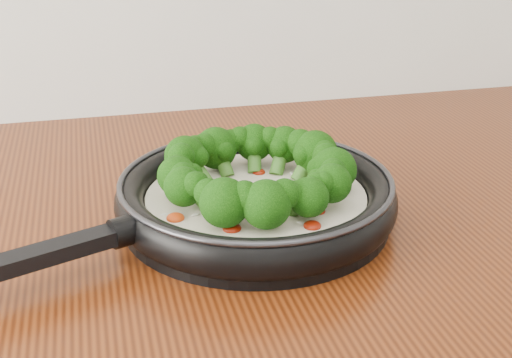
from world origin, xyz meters
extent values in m
cylinder|color=black|center=(-0.01, 1.07, 0.91)|extent=(0.38, 0.38, 0.01)
torus|color=black|center=(-0.01, 1.07, 0.93)|extent=(0.40, 0.40, 0.03)
torus|color=#2D2D33|center=(-0.01, 1.07, 0.95)|extent=(0.39, 0.39, 0.01)
cube|color=black|center=(-0.23, 0.99, 0.93)|extent=(0.18, 0.09, 0.02)
cylinder|color=black|center=(-0.15, 1.01, 0.93)|extent=(0.04, 0.04, 0.03)
cylinder|color=white|center=(-0.01, 1.07, 0.92)|extent=(0.31, 0.31, 0.02)
ellipsoid|color=maroon|center=(0.05, 1.07, 0.93)|extent=(0.02, 0.02, 0.01)
ellipsoid|color=maroon|center=(0.02, 1.07, 0.93)|extent=(0.02, 0.02, 0.01)
ellipsoid|color=red|center=(-0.10, 1.03, 0.93)|extent=(0.02, 0.02, 0.01)
ellipsoid|color=maroon|center=(0.03, 0.98, 0.93)|extent=(0.03, 0.03, 0.01)
ellipsoid|color=maroon|center=(-0.09, 1.12, 0.93)|extent=(0.02, 0.02, 0.01)
ellipsoid|color=red|center=(0.00, 1.08, 0.93)|extent=(0.02, 0.02, 0.01)
ellipsoid|color=maroon|center=(0.01, 1.13, 0.93)|extent=(0.02, 0.02, 0.01)
ellipsoid|color=maroon|center=(-0.02, 1.02, 0.93)|extent=(0.02, 0.02, 0.01)
ellipsoid|color=red|center=(0.02, 1.02, 0.93)|extent=(0.02, 0.02, 0.01)
ellipsoid|color=maroon|center=(0.08, 1.10, 0.93)|extent=(0.02, 0.02, 0.01)
ellipsoid|color=maroon|center=(-0.03, 1.10, 0.93)|extent=(0.03, 0.03, 0.01)
ellipsoid|color=red|center=(-0.04, 1.10, 0.93)|extent=(0.03, 0.03, 0.01)
ellipsoid|color=maroon|center=(-0.05, 1.00, 0.93)|extent=(0.03, 0.03, 0.01)
ellipsoid|color=maroon|center=(-0.07, 1.11, 0.93)|extent=(0.03, 0.03, 0.01)
ellipsoid|color=red|center=(0.06, 1.11, 0.93)|extent=(0.03, 0.03, 0.01)
ellipsoid|color=maroon|center=(-0.02, 1.09, 0.93)|extent=(0.02, 0.02, 0.01)
ellipsoid|color=maroon|center=(0.01, 1.05, 0.93)|extent=(0.02, 0.02, 0.01)
ellipsoid|color=red|center=(0.08, 1.08, 0.93)|extent=(0.03, 0.03, 0.01)
ellipsoid|color=maroon|center=(-0.07, 1.11, 0.93)|extent=(0.02, 0.02, 0.01)
ellipsoid|color=maroon|center=(0.04, 1.01, 0.93)|extent=(0.02, 0.02, 0.01)
ellipsoid|color=white|center=(-0.03, 1.08, 0.93)|extent=(0.01, 0.01, 0.00)
ellipsoid|color=white|center=(0.04, 1.01, 0.93)|extent=(0.01, 0.01, 0.00)
ellipsoid|color=white|center=(-0.06, 1.11, 0.93)|extent=(0.01, 0.01, 0.00)
ellipsoid|color=white|center=(0.02, 0.99, 0.93)|extent=(0.01, 0.01, 0.00)
ellipsoid|color=white|center=(-0.01, 1.09, 0.93)|extent=(0.01, 0.01, 0.00)
ellipsoid|color=white|center=(-0.04, 1.08, 0.93)|extent=(0.01, 0.01, 0.00)
ellipsoid|color=white|center=(-0.07, 1.11, 0.93)|extent=(0.01, 0.01, 0.00)
ellipsoid|color=white|center=(0.05, 1.12, 0.93)|extent=(0.00, 0.01, 0.00)
ellipsoid|color=white|center=(-0.03, 1.13, 0.93)|extent=(0.01, 0.01, 0.00)
ellipsoid|color=white|center=(0.10, 1.11, 0.93)|extent=(0.01, 0.01, 0.00)
ellipsoid|color=white|center=(-0.02, 1.07, 0.93)|extent=(0.01, 0.01, 0.00)
ellipsoid|color=white|center=(-0.05, 1.02, 0.93)|extent=(0.01, 0.01, 0.00)
ellipsoid|color=white|center=(-0.08, 1.03, 0.93)|extent=(0.01, 0.01, 0.00)
ellipsoid|color=white|center=(-0.03, 1.07, 0.93)|extent=(0.01, 0.01, 0.00)
ellipsoid|color=white|center=(-0.06, 1.02, 0.93)|extent=(0.01, 0.00, 0.00)
ellipsoid|color=white|center=(0.01, 1.06, 0.93)|extent=(0.01, 0.01, 0.00)
ellipsoid|color=white|center=(-0.11, 1.04, 0.93)|extent=(0.01, 0.01, 0.00)
ellipsoid|color=white|center=(-0.04, 1.02, 0.93)|extent=(0.01, 0.01, 0.00)
cylinder|color=#4B872C|center=(0.05, 1.10, 0.94)|extent=(0.04, 0.03, 0.03)
sphere|color=black|center=(0.07, 1.11, 0.96)|extent=(0.07, 0.07, 0.05)
sphere|color=black|center=(0.06, 1.12, 0.97)|extent=(0.04, 0.04, 0.03)
sphere|color=black|center=(0.07, 1.09, 0.97)|extent=(0.04, 0.04, 0.03)
sphere|color=black|center=(0.05, 1.10, 0.96)|extent=(0.03, 0.03, 0.03)
cylinder|color=#4B872C|center=(0.03, 1.13, 0.94)|extent=(0.03, 0.04, 0.03)
sphere|color=black|center=(0.04, 1.14, 0.96)|extent=(0.06, 0.06, 0.04)
sphere|color=black|center=(0.03, 1.15, 0.97)|extent=(0.04, 0.04, 0.03)
sphere|color=black|center=(0.05, 1.13, 0.97)|extent=(0.03, 0.03, 0.03)
sphere|color=black|center=(0.03, 1.13, 0.96)|extent=(0.03, 0.03, 0.02)
cylinder|color=#4B872C|center=(0.01, 1.14, 0.94)|extent=(0.02, 0.04, 0.03)
sphere|color=black|center=(0.01, 1.16, 0.96)|extent=(0.06, 0.06, 0.05)
sphere|color=black|center=(-0.01, 1.15, 0.97)|extent=(0.04, 0.04, 0.03)
sphere|color=black|center=(0.03, 1.15, 0.97)|extent=(0.03, 0.03, 0.03)
sphere|color=black|center=(0.01, 1.14, 0.96)|extent=(0.03, 0.03, 0.02)
cylinder|color=#4B872C|center=(-0.03, 1.14, 0.94)|extent=(0.03, 0.03, 0.03)
sphere|color=black|center=(-0.04, 1.15, 0.96)|extent=(0.06, 0.06, 0.05)
sphere|color=black|center=(-0.05, 1.14, 0.97)|extent=(0.04, 0.04, 0.03)
sphere|color=black|center=(-0.02, 1.15, 0.96)|extent=(0.04, 0.04, 0.03)
sphere|color=black|center=(-0.03, 1.14, 0.96)|extent=(0.03, 0.03, 0.02)
cylinder|color=#4B872C|center=(-0.06, 1.11, 0.95)|extent=(0.04, 0.03, 0.04)
sphere|color=black|center=(-0.08, 1.13, 0.96)|extent=(0.06, 0.06, 0.05)
sphere|color=black|center=(-0.08, 1.11, 0.97)|extent=(0.04, 0.04, 0.03)
sphere|color=black|center=(-0.06, 1.14, 0.97)|extent=(0.04, 0.04, 0.03)
sphere|color=black|center=(-0.06, 1.11, 0.96)|extent=(0.03, 0.03, 0.02)
cylinder|color=#4B872C|center=(-0.08, 1.08, 0.94)|extent=(0.03, 0.02, 0.03)
sphere|color=black|center=(-0.09, 1.08, 0.96)|extent=(0.06, 0.06, 0.04)
sphere|color=black|center=(-0.09, 1.06, 0.97)|extent=(0.03, 0.03, 0.03)
sphere|color=black|center=(-0.09, 1.09, 0.97)|extent=(0.03, 0.03, 0.03)
sphere|color=black|center=(-0.08, 1.08, 0.96)|extent=(0.03, 0.03, 0.02)
cylinder|color=#4B872C|center=(-0.07, 1.05, 0.94)|extent=(0.04, 0.02, 0.03)
sphere|color=black|center=(-0.09, 1.05, 0.96)|extent=(0.05, 0.05, 0.04)
sphere|color=black|center=(-0.08, 1.03, 0.97)|extent=(0.03, 0.03, 0.03)
sphere|color=black|center=(-0.09, 1.06, 0.97)|extent=(0.03, 0.03, 0.02)
sphere|color=black|center=(-0.07, 1.05, 0.96)|extent=(0.03, 0.03, 0.02)
cylinder|color=#4B872C|center=(-0.05, 1.02, 0.94)|extent=(0.03, 0.03, 0.03)
sphere|color=black|center=(-0.06, 1.00, 0.96)|extent=(0.07, 0.07, 0.05)
sphere|color=black|center=(-0.04, 1.00, 0.97)|extent=(0.04, 0.04, 0.03)
sphere|color=black|center=(-0.07, 1.02, 0.96)|extent=(0.04, 0.04, 0.03)
sphere|color=black|center=(-0.05, 1.02, 0.96)|extent=(0.03, 0.03, 0.03)
cylinder|color=#4B872C|center=(-0.02, 1.00, 0.94)|extent=(0.02, 0.03, 0.03)
sphere|color=black|center=(-0.02, 0.99, 0.96)|extent=(0.06, 0.06, 0.05)
sphere|color=black|center=(0.00, 0.99, 0.97)|extent=(0.04, 0.04, 0.03)
sphere|color=black|center=(-0.04, 0.99, 0.97)|extent=(0.04, 0.04, 0.03)
sphere|color=black|center=(-0.02, 1.00, 0.96)|extent=(0.03, 0.03, 0.02)
cylinder|color=#4B872C|center=(0.02, 1.01, 0.94)|extent=(0.03, 0.04, 0.03)
sphere|color=black|center=(0.03, 0.99, 0.96)|extent=(0.05, 0.05, 0.04)
sphere|color=black|center=(0.04, 1.01, 0.97)|extent=(0.03, 0.03, 0.03)
sphere|color=black|center=(0.01, 0.99, 0.96)|extent=(0.03, 0.03, 0.02)
sphere|color=black|center=(0.02, 1.01, 0.96)|extent=(0.03, 0.03, 0.02)
cylinder|color=#4B872C|center=(0.04, 1.03, 0.95)|extent=(0.04, 0.03, 0.04)
sphere|color=black|center=(0.06, 1.01, 0.96)|extent=(0.05, 0.05, 0.04)
sphere|color=black|center=(0.06, 1.03, 0.97)|extent=(0.03, 0.03, 0.03)
sphere|color=black|center=(0.04, 1.00, 0.97)|extent=(0.03, 0.03, 0.02)
sphere|color=black|center=(0.04, 1.02, 0.96)|extent=(0.03, 0.03, 0.02)
cylinder|color=#4B872C|center=(0.06, 1.06, 0.94)|extent=(0.03, 0.02, 0.03)
sphere|color=black|center=(0.07, 1.05, 0.96)|extent=(0.07, 0.07, 0.05)
sphere|color=black|center=(0.07, 1.07, 0.97)|extent=(0.04, 0.04, 0.03)
sphere|color=black|center=(0.07, 1.04, 0.96)|extent=(0.04, 0.04, 0.03)
sphere|color=black|center=(0.06, 1.06, 0.96)|extent=(0.03, 0.03, 0.03)
camera|label=1|loc=(-0.17, 0.40, 1.25)|focal=48.44mm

